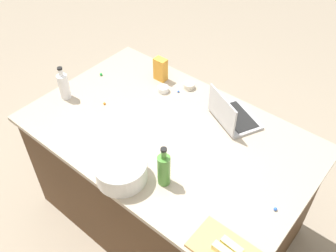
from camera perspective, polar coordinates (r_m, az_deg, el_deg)
The scene contains 17 objects.
ground_plane at distance 2.98m, azimuth 0.00°, elevation -13.40°, with size 12.00×12.00×0.00m, color gray.
island_counter at distance 2.62m, azimuth 0.00°, elevation -7.96°, with size 1.78×1.12×0.90m.
laptop at distance 2.36m, azimuth 9.73°, elevation 1.62°, with size 0.37×0.34×0.22m.
mixing_bowl_large at distance 2.01m, azimuth -7.26°, elevation -6.76°, with size 0.29×0.29×0.13m.
bottle_vinegar at distance 2.58m, azimuth -15.77°, elevation 5.99°, with size 0.07×0.07×0.24m.
bottle_olive at distance 1.94m, azimuth -0.63°, elevation -6.68°, with size 0.07×0.07×0.26m.
cutting_board at distance 1.82m, azimuth 8.68°, elevation -18.36°, with size 0.31×0.20×0.02m, color tan.
butter_stick_left at distance 1.80m, azimuth 9.80°, elevation -17.81°, with size 0.11×0.04×0.04m, color #F4E58C.
butter_stick_right at distance 1.78m, azimuth 8.53°, elevation -18.56°, with size 0.11×0.04×0.04m, color #F4E58C.
ramekin_small at distance 2.62m, azimuth 3.25°, elevation 6.23°, with size 0.08×0.08×0.04m, color beige.
ramekin_medium at distance 2.58m, azimuth -0.75°, elevation 5.71°, with size 0.08×0.08×0.04m, color white.
candy_bag at distance 2.66m, azimuth -1.16°, elevation 8.74°, with size 0.09×0.06×0.17m, color gold.
candy_0 at distance 2.78m, azimuth -10.29°, elevation 7.86°, with size 0.02×0.02×0.02m, color green.
candy_1 at distance 2.51m, azimuth -9.77°, elevation 3.44°, with size 0.02×0.02×0.02m, color orange.
candy_2 at distance 2.58m, azimuth 1.62°, elevation 5.35°, with size 0.02×0.02×0.02m, color blue.
candy_3 at distance 2.33m, azimuth 9.84°, elevation -0.34°, with size 0.02×0.02×0.02m, color yellow.
candy_4 at distance 1.99m, azimuth 16.23°, elevation -12.19°, with size 0.02×0.02×0.02m, color blue.
Camera 1 is at (-1.05, 1.26, 2.49)m, focal length 39.52 mm.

